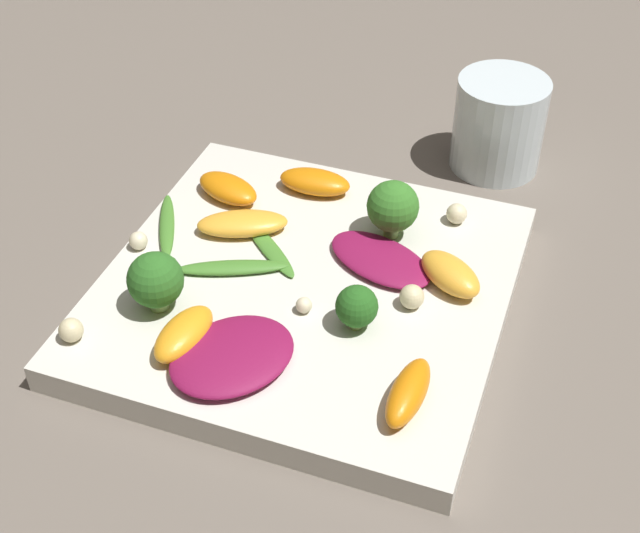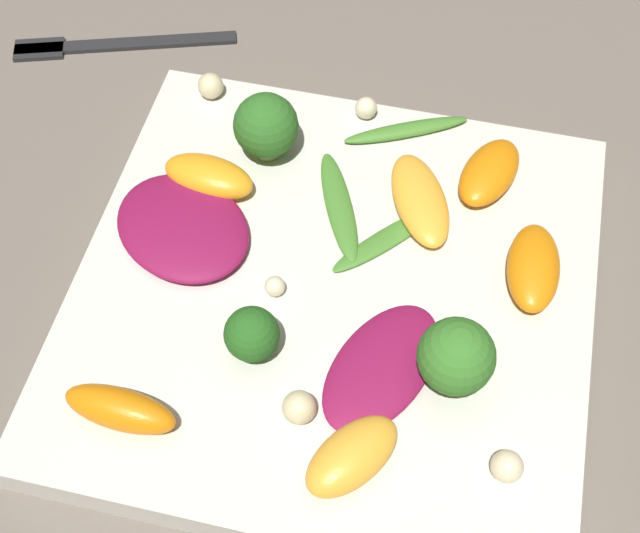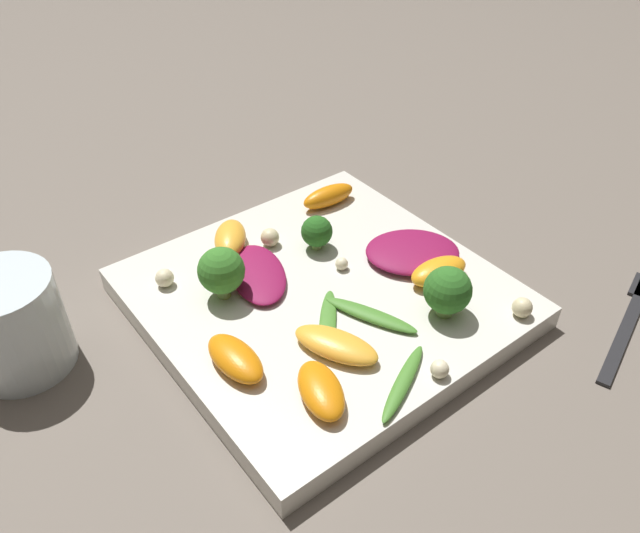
% 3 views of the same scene
% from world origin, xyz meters
% --- Properties ---
extents(ground_plane, '(2.40, 2.40, 0.00)m').
position_xyz_m(ground_plane, '(0.00, 0.00, 0.00)').
color(ground_plane, '#6B6056').
extents(plate, '(0.30, 0.30, 0.02)m').
position_xyz_m(plate, '(0.00, 0.00, 0.01)').
color(plate, silver).
rests_on(plate, ground_plane).
extents(drinking_glass, '(0.08, 0.08, 0.09)m').
position_xyz_m(drinking_glass, '(0.10, 0.24, 0.04)').
color(drinking_glass, silver).
rests_on(drinking_glass, ground_plane).
extents(fork, '(0.07, 0.16, 0.01)m').
position_xyz_m(fork, '(-0.18, -0.22, 0.00)').
color(fork, '#262628').
rests_on(fork, ground_plane).
extents(radicchio_leaf_0, '(0.10, 0.08, 0.01)m').
position_xyz_m(radicchio_leaf_0, '(0.05, 0.04, 0.03)').
color(radicchio_leaf_0, maroon).
rests_on(radicchio_leaf_0, plate).
extents(radicchio_leaf_1, '(0.11, 0.11, 0.01)m').
position_xyz_m(radicchio_leaf_1, '(-0.02, -0.10, 0.03)').
color(radicchio_leaf_1, maroon).
rests_on(radicchio_leaf_1, plate).
extents(orange_segment_0, '(0.04, 0.06, 0.02)m').
position_xyz_m(orange_segment_0, '(-0.06, -0.09, 0.03)').
color(orange_segment_0, orange).
rests_on(orange_segment_0, plate).
extents(orange_segment_1, '(0.07, 0.05, 0.02)m').
position_xyz_m(orange_segment_1, '(-0.10, 0.08, 0.03)').
color(orange_segment_1, orange).
rests_on(orange_segment_1, plate).
extents(orange_segment_2, '(0.06, 0.03, 0.02)m').
position_xyz_m(orange_segment_2, '(-0.03, 0.11, 0.03)').
color(orange_segment_2, orange).
rests_on(orange_segment_2, plate).
extents(orange_segment_3, '(0.06, 0.06, 0.02)m').
position_xyz_m(orange_segment_3, '(0.10, 0.03, 0.03)').
color(orange_segment_3, '#FCAD33').
rests_on(orange_segment_3, plate).
extents(orange_segment_4, '(0.08, 0.06, 0.02)m').
position_xyz_m(orange_segment_4, '(-0.07, 0.04, 0.03)').
color(orange_segment_4, '#FCAD33').
rests_on(orange_segment_4, plate).
extents(orange_segment_5, '(0.03, 0.06, 0.02)m').
position_xyz_m(orange_segment_5, '(0.10, -0.09, 0.03)').
color(orange_segment_5, orange).
rests_on(orange_segment_5, plate).
extents(broccoli_floret_0, '(0.04, 0.04, 0.05)m').
position_xyz_m(broccoli_floret_0, '(-0.09, -0.06, 0.05)').
color(broccoli_floret_0, '#84AD5B').
rests_on(broccoli_floret_0, plate).
extents(broccoli_floret_1, '(0.03, 0.03, 0.03)m').
position_xyz_m(broccoli_floret_1, '(0.05, -0.03, 0.04)').
color(broccoli_floret_1, '#84AD5B').
rests_on(broccoli_floret_1, plate).
extents(broccoli_floret_2, '(0.04, 0.04, 0.05)m').
position_xyz_m(broccoli_floret_2, '(0.05, 0.07, 0.05)').
color(broccoli_floret_2, '#84AD5B').
rests_on(broccoli_floret_2, plate).
extents(arugula_sprig_0, '(0.05, 0.08, 0.01)m').
position_xyz_m(arugula_sprig_0, '(-0.13, 0.02, 0.03)').
color(arugula_sprig_0, '#47842D').
rests_on(arugula_sprig_0, plate).
extents(arugula_sprig_1, '(0.07, 0.06, 0.00)m').
position_xyz_m(arugula_sprig_1, '(-0.04, 0.02, 0.03)').
color(arugula_sprig_1, '#47842D').
rests_on(arugula_sprig_1, plate).
extents(arugula_sprig_2, '(0.09, 0.05, 0.01)m').
position_xyz_m(arugula_sprig_2, '(-0.06, -0.01, 0.03)').
color(arugula_sprig_2, '#47842D').
rests_on(arugula_sprig_2, plate).
extents(macadamia_nut_0, '(0.02, 0.02, 0.02)m').
position_xyz_m(macadamia_nut_0, '(0.08, 0.00, 0.03)').
color(macadamia_nut_0, beige).
rests_on(macadamia_nut_0, plate).
extents(macadamia_nut_1, '(0.02, 0.02, 0.02)m').
position_xyz_m(macadamia_nut_1, '(0.09, 0.11, 0.03)').
color(macadamia_nut_1, beige).
rests_on(macadamia_nut_1, plate).
extents(macadamia_nut_2, '(0.01, 0.01, 0.01)m').
position_xyz_m(macadamia_nut_2, '(-0.14, -0.01, 0.03)').
color(macadamia_nut_2, beige).
rests_on(macadamia_nut_2, plate).
extents(macadamia_nut_3, '(0.02, 0.02, 0.02)m').
position_xyz_m(macadamia_nut_3, '(-0.13, -0.11, 0.03)').
color(macadamia_nut_3, beige).
rests_on(macadamia_nut_3, plate).
extents(macadamia_nut_4, '(0.01, 0.01, 0.01)m').
position_xyz_m(macadamia_nut_4, '(0.01, -0.03, 0.03)').
color(macadamia_nut_4, beige).
rests_on(macadamia_nut_4, plate).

